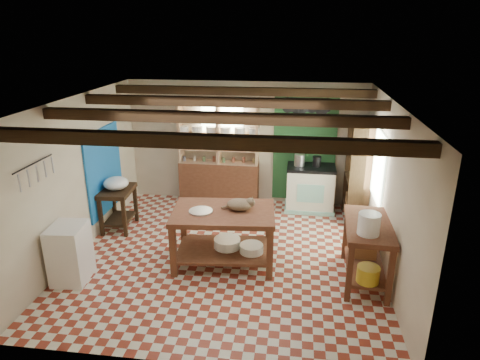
# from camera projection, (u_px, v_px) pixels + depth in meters

# --- Properties ---
(floor) EXTENTS (5.00, 5.00, 0.02)m
(floor) POSITION_uv_depth(u_px,v_px,m) (227.00, 256.00, 7.23)
(floor) COLOR maroon
(floor) RESTS_ON ground
(ceiling) EXTENTS (5.00, 5.00, 0.02)m
(ceiling) POSITION_uv_depth(u_px,v_px,m) (225.00, 101.00, 6.34)
(ceiling) COLOR #414146
(ceiling) RESTS_ON wall_back
(wall_back) EXTENTS (5.00, 0.04, 2.60)m
(wall_back) POSITION_uv_depth(u_px,v_px,m) (245.00, 143.00, 9.12)
(wall_back) COLOR beige
(wall_back) RESTS_ON floor
(wall_front) EXTENTS (5.00, 0.04, 2.60)m
(wall_front) POSITION_uv_depth(u_px,v_px,m) (187.00, 265.00, 4.45)
(wall_front) COLOR beige
(wall_front) RESTS_ON floor
(wall_left) EXTENTS (0.04, 5.00, 2.60)m
(wall_left) POSITION_uv_depth(u_px,v_px,m) (78.00, 176.00, 7.10)
(wall_left) COLOR beige
(wall_left) RESTS_ON floor
(wall_right) EXTENTS (0.04, 5.00, 2.60)m
(wall_right) POSITION_uv_depth(u_px,v_px,m) (389.00, 191.00, 6.47)
(wall_right) COLOR beige
(wall_right) RESTS_ON floor
(ceiling_beams) EXTENTS (5.00, 3.80, 0.15)m
(ceiling_beams) POSITION_uv_depth(u_px,v_px,m) (226.00, 109.00, 6.39)
(ceiling_beams) COLOR #352212
(ceiling_beams) RESTS_ON ceiling
(blue_wall_patch) EXTENTS (0.04, 1.40, 1.60)m
(blue_wall_patch) POSITION_uv_depth(u_px,v_px,m) (104.00, 171.00, 8.00)
(blue_wall_patch) COLOR blue
(blue_wall_patch) RESTS_ON wall_left
(green_wall_patch) EXTENTS (1.30, 0.04, 2.30)m
(green_wall_patch) POSITION_uv_depth(u_px,v_px,m) (304.00, 148.00, 8.95)
(green_wall_patch) COLOR #215328
(green_wall_patch) RESTS_ON wall_back
(window_back) EXTENTS (0.90, 0.02, 0.80)m
(window_back) POSITION_uv_depth(u_px,v_px,m) (222.00, 124.00, 9.03)
(window_back) COLOR #B1C7B0
(window_back) RESTS_ON wall_back
(window_right) EXTENTS (0.02, 1.30, 1.20)m
(window_right) POSITION_uv_depth(u_px,v_px,m) (377.00, 165.00, 7.37)
(window_right) COLOR #B1C7B0
(window_right) RESTS_ON wall_right
(utensil_rail) EXTENTS (0.06, 0.90, 0.28)m
(utensil_rail) POSITION_uv_depth(u_px,v_px,m) (35.00, 172.00, 5.81)
(utensil_rail) COLOR black
(utensil_rail) RESTS_ON wall_left
(pot_rack) EXTENTS (0.86, 0.12, 0.36)m
(pot_rack) POSITION_uv_depth(u_px,v_px,m) (307.00, 107.00, 8.24)
(pot_rack) COLOR black
(pot_rack) RESTS_ON ceiling
(shelving_unit) EXTENTS (1.70, 0.34, 2.20)m
(shelving_unit) POSITION_uv_depth(u_px,v_px,m) (219.00, 154.00, 9.08)
(shelving_unit) COLOR tan
(shelving_unit) RESTS_ON floor
(tall_rack) EXTENTS (0.40, 0.86, 2.00)m
(tall_rack) POSITION_uv_depth(u_px,v_px,m) (358.00, 171.00, 8.28)
(tall_rack) COLOR #352212
(tall_rack) RESTS_ON floor
(work_table) EXTENTS (1.69, 1.21, 0.91)m
(work_table) POSITION_uv_depth(u_px,v_px,m) (224.00, 237.00, 6.88)
(work_table) COLOR brown
(work_table) RESTS_ON floor
(stove) EXTENTS (0.98, 0.67, 0.95)m
(stove) POSITION_uv_depth(u_px,v_px,m) (310.00, 188.00, 8.89)
(stove) COLOR #ECE8CC
(stove) RESTS_ON floor
(prep_table) EXTENTS (0.59, 0.82, 0.80)m
(prep_table) POSITION_uv_depth(u_px,v_px,m) (119.00, 209.00, 8.08)
(prep_table) COLOR #352212
(prep_table) RESTS_ON floor
(white_cabinet) EXTENTS (0.54, 0.63, 0.89)m
(white_cabinet) POSITION_uv_depth(u_px,v_px,m) (70.00, 253.00, 6.41)
(white_cabinet) COLOR white
(white_cabinet) RESTS_ON floor
(right_counter) EXTENTS (0.73, 1.35, 0.94)m
(right_counter) POSITION_uv_depth(u_px,v_px,m) (366.00, 252.00, 6.38)
(right_counter) COLOR brown
(right_counter) RESTS_ON floor
(cat) EXTENTS (0.46, 0.40, 0.18)m
(cat) POSITION_uv_depth(u_px,v_px,m) (239.00, 205.00, 6.74)
(cat) COLOR #836A4C
(cat) RESTS_ON work_table
(steel_tray) EXTENTS (0.41, 0.41, 0.02)m
(steel_tray) POSITION_uv_depth(u_px,v_px,m) (201.00, 211.00, 6.69)
(steel_tray) COLOR #B9B9C1
(steel_tray) RESTS_ON work_table
(basin_large) EXTENTS (0.47, 0.47, 0.15)m
(basin_large) POSITION_uv_depth(u_px,v_px,m) (227.00, 243.00, 6.98)
(basin_large) COLOR white
(basin_large) RESTS_ON work_table
(basin_small) EXTENTS (0.41, 0.41, 0.13)m
(basin_small) POSITION_uv_depth(u_px,v_px,m) (251.00, 248.00, 6.82)
(basin_small) COLOR white
(basin_small) RESTS_ON work_table
(kettle_left) EXTENTS (0.22, 0.22, 0.25)m
(kettle_left) POSITION_uv_depth(u_px,v_px,m) (300.00, 160.00, 8.72)
(kettle_left) COLOR #B9B9C1
(kettle_left) RESTS_ON stove
(kettle_right) EXTENTS (0.17, 0.17, 0.21)m
(kettle_right) POSITION_uv_depth(u_px,v_px,m) (317.00, 161.00, 8.68)
(kettle_right) COLOR black
(kettle_right) RESTS_ON stove
(enamel_bowl) EXTENTS (0.49, 0.49, 0.23)m
(enamel_bowl) POSITION_uv_depth(u_px,v_px,m) (116.00, 183.00, 7.90)
(enamel_bowl) COLOR white
(enamel_bowl) RESTS_ON prep_table
(white_bucket) EXTENTS (0.32, 0.32, 0.30)m
(white_bucket) POSITION_uv_depth(u_px,v_px,m) (369.00, 224.00, 5.86)
(white_bucket) COLOR white
(white_bucket) RESTS_ON right_counter
(wicker_basket) EXTENTS (0.39, 0.32, 0.26)m
(wicker_basket) POSITION_uv_depth(u_px,v_px,m) (364.00, 248.00, 6.69)
(wicker_basket) COLOR #A87043
(wicker_basket) RESTS_ON right_counter
(yellow_tub) EXTENTS (0.33, 0.33, 0.23)m
(yellow_tub) POSITION_uv_depth(u_px,v_px,m) (368.00, 274.00, 6.00)
(yellow_tub) COLOR gold
(yellow_tub) RESTS_ON right_counter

